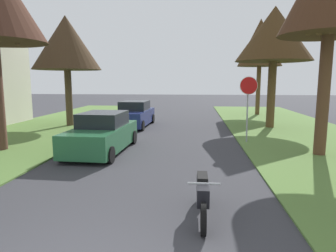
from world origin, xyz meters
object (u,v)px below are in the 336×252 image
street_tree_right_far (260,43)px  parked_motorcycle (202,195)px  street_tree_left_mid_b (66,43)px  parked_sedan_green (102,134)px  stop_sign_far (248,95)px  street_tree_right_mid_b (274,35)px  parked_sedan_navy (134,115)px

street_tree_right_far → parked_motorcycle: 20.94m
street_tree_left_mid_b → parked_sedan_green: (4.19, -6.61, -4.37)m
stop_sign_far → street_tree_left_mid_b: size_ratio=0.44×
parked_sedan_green → street_tree_right_far: bearing=57.7°
street_tree_right_mid_b → parked_sedan_green: (-8.23, -6.94, -4.76)m
street_tree_right_far → street_tree_left_mid_b: (-13.07, -7.42, -0.77)m
stop_sign_far → parked_motorcycle: 8.31m
street_tree_right_far → parked_motorcycle: street_tree_right_far is taller
street_tree_right_mid_b → street_tree_left_mid_b: (-12.42, -0.33, -0.39)m
parked_sedan_navy → parked_motorcycle: size_ratio=2.18×
street_tree_right_mid_b → parked_sedan_navy: (-8.33, -0.08, -4.76)m
street_tree_right_far → parked_sedan_green: size_ratio=1.73×
street_tree_right_mid_b → parked_motorcycle: size_ratio=3.44×
street_tree_right_mid_b → parked_sedan_navy: 9.60m
street_tree_right_mid_b → stop_sign_far: bearing=-114.7°
parked_motorcycle → street_tree_right_far: bearing=75.7°
street_tree_right_mid_b → street_tree_right_far: 7.14m
street_tree_right_mid_b → street_tree_left_mid_b: bearing=-178.5°
street_tree_right_far → parked_sedan_navy: street_tree_right_far is taller
stop_sign_far → street_tree_right_mid_b: 6.11m
street_tree_left_mid_b → parked_motorcycle: size_ratio=3.27×
parked_sedan_navy → stop_sign_far: bearing=-36.7°
street_tree_right_mid_b → parked_motorcycle: (-4.35, -12.52, -5.00)m
stop_sign_far → parked_motorcycle: stop_sign_far is taller
stop_sign_far → parked_sedan_navy: 7.85m
street_tree_right_far → street_tree_left_mid_b: size_ratio=1.15×
stop_sign_far → street_tree_right_far: (2.81, 11.78, 3.66)m
stop_sign_far → parked_sedan_navy: (-6.18, 4.61, -1.47)m
street_tree_left_mid_b → parked_sedan_navy: size_ratio=1.50×
parked_sedan_green → parked_motorcycle: 6.80m
parked_motorcycle → stop_sign_far: bearing=74.3°
street_tree_right_mid_b → parked_sedan_navy: street_tree_right_mid_b is taller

